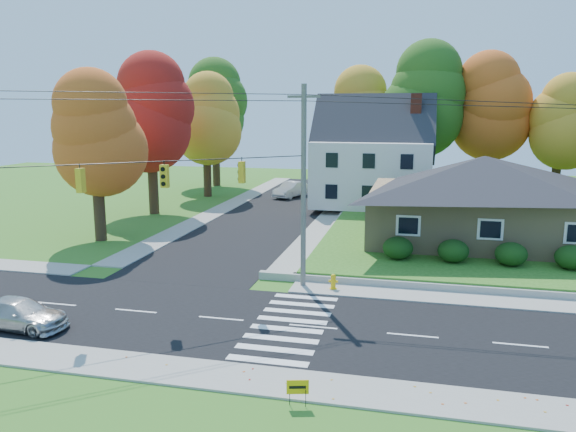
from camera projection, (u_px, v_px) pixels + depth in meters
name	position (u px, v px, depth m)	size (l,w,h in m)	color
ground	(313.00, 327.00, 23.06)	(120.00, 120.00, 0.00)	#3D7923
road_main	(313.00, 327.00, 23.06)	(90.00, 8.00, 0.02)	black
road_cross	(279.00, 210.00, 49.71)	(8.00, 44.00, 0.02)	black
sidewalk_north	(332.00, 289.00, 27.83)	(90.00, 2.00, 0.08)	#9C9A90
sidewalk_south	(285.00, 383.00, 18.27)	(90.00, 2.00, 0.08)	#9C9A90
lawn	(546.00, 230.00, 40.18)	(30.00, 30.00, 0.50)	#3D7923
ranch_house	(482.00, 197.00, 35.95)	(14.60, 10.60, 5.40)	tan
colonial_house	(373.00, 158.00, 48.96)	(10.40, 8.40, 9.60)	silver
hedge_row	(482.00, 252.00, 30.54)	(10.70, 1.70, 1.27)	#163A10
traffic_infrastructure	(317.00, 198.00, 23.42)	(38.10, 10.66, 10.00)	#666059
tree_lot_0	(358.00, 114.00, 54.45)	(6.72, 6.72, 12.51)	#3F2A19
tree_lot_1	(422.00, 100.00, 51.91)	(7.84, 7.84, 14.60)	#3F2A19
tree_lot_2	(489.00, 107.00, 51.64)	(7.28, 7.28, 13.56)	#3F2A19
tree_lot_3	(561.00, 122.00, 49.59)	(6.16, 6.16, 11.47)	#3F2A19
tree_west_0	(95.00, 135.00, 37.00)	(6.16, 6.16, 11.47)	#3F2A19
tree_west_1	(150.00, 113.00, 46.54)	(7.28, 7.28, 13.56)	#3F2A19
tree_west_2	(206.00, 119.00, 56.00)	(6.72, 6.72, 12.51)	#3F2A19
tree_west_3	(215.00, 106.00, 63.85)	(7.84, 7.84, 14.60)	#3F2A19
silver_sedan	(20.00, 314.00, 22.84)	(1.67, 4.12, 1.19)	#BDBDBD
white_car	(292.00, 190.00, 56.68)	(1.64, 4.70, 1.55)	beige
fire_hydrant	(333.00, 282.00, 27.68)	(0.46, 0.37, 0.83)	#E9B60C
yard_sign	(298.00, 388.00, 16.84)	(0.66, 0.20, 0.84)	black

